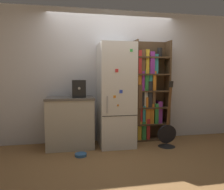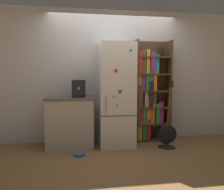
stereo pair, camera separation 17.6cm
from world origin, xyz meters
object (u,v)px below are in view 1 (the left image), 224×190
object	(u,v)px
pet_bowl	(81,155)
espresso_machine	(79,89)
refrigerator	(116,95)
bookshelf	(148,93)
guitar	(167,137)

from	to	relation	value
pet_bowl	espresso_machine	bearing A→B (deg)	89.54
refrigerator	bookshelf	world-z (taller)	bookshelf
refrigerator	espresso_machine	bearing A→B (deg)	-179.62
espresso_machine	pet_bowl	xyz separation A→B (m)	(-0.00, -0.48, -1.05)
guitar	pet_bowl	size ratio (longest dim) A/B	6.29
refrigerator	guitar	size ratio (longest dim) A/B	1.56
refrigerator	guitar	world-z (taller)	refrigerator
refrigerator	pet_bowl	size ratio (longest dim) A/B	9.80
bookshelf	pet_bowl	world-z (taller)	bookshelf
bookshelf	pet_bowl	size ratio (longest dim) A/B	10.35
bookshelf	refrigerator	bearing A→B (deg)	-163.58
guitar	pet_bowl	bearing A→B (deg)	-173.22
bookshelf	pet_bowl	bearing A→B (deg)	-153.63
espresso_machine	pet_bowl	world-z (taller)	espresso_machine
bookshelf	guitar	world-z (taller)	bookshelf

